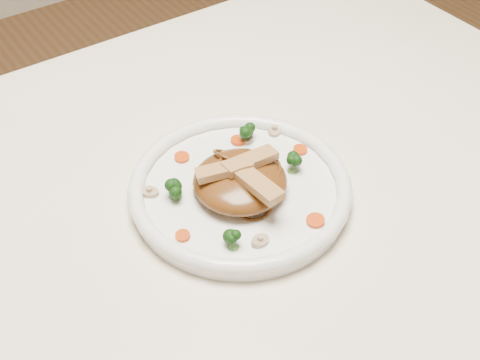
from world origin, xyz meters
TOP-DOWN VIEW (x-y plane):
  - table at (0.00, 0.00)m, footprint 1.20×0.80m
  - plate at (0.02, -0.04)m, footprint 0.30×0.30m
  - noodle_mound at (0.01, -0.05)m, footprint 0.14×0.14m
  - chicken_a at (0.03, -0.05)m, footprint 0.07×0.02m
  - chicken_b at (-0.01, -0.04)m, footprint 0.07×0.04m
  - chicken_c at (0.01, -0.08)m, footprint 0.03×0.08m
  - broccoli_0 at (0.08, 0.03)m, footprint 0.03×0.03m
  - broccoli_1 at (-0.06, -0.01)m, footprint 0.04×0.04m
  - broccoli_2 at (-0.05, -0.12)m, footprint 0.03×0.03m
  - broccoli_3 at (0.09, -0.06)m, footprint 0.03×0.03m
  - carrot_0 at (0.07, 0.03)m, footprint 0.02×0.02m
  - carrot_1 at (-0.09, -0.07)m, footprint 0.02×0.02m
  - carrot_2 at (0.12, -0.03)m, footprint 0.02×0.02m
  - carrot_3 at (-0.02, 0.05)m, footprint 0.02×0.02m
  - carrot_4 at (0.06, -0.14)m, footprint 0.03×0.03m
  - mushroom_0 at (-0.02, -0.13)m, footprint 0.03×0.03m
  - mushroom_1 at (0.12, 0.02)m, footprint 0.04×0.04m
  - mushroom_2 at (-0.08, 0.01)m, footprint 0.03×0.03m
  - mushroom_3 at (0.08, 0.03)m, footprint 0.02×0.02m

SIDE VIEW (x-z plane):
  - table at x=0.00m, z-range 0.28..1.03m
  - plate at x=0.02m, z-range 0.75..0.77m
  - carrot_0 at x=0.07m, z-range 0.77..0.77m
  - carrot_1 at x=-0.09m, z-range 0.77..0.77m
  - carrot_2 at x=0.12m, z-range 0.77..0.77m
  - carrot_3 at x=-0.02m, z-range 0.77..0.77m
  - carrot_4 at x=0.06m, z-range 0.77..0.77m
  - mushroom_0 at x=-0.02m, z-range 0.77..0.77m
  - mushroom_1 at x=0.12m, z-range 0.77..0.77m
  - mushroom_2 at x=-0.08m, z-range 0.77..0.77m
  - mushroom_3 at x=0.08m, z-range 0.77..0.77m
  - broccoli_3 at x=0.09m, z-range 0.77..0.79m
  - broccoli_2 at x=-0.05m, z-range 0.77..0.79m
  - broccoli_0 at x=0.08m, z-range 0.77..0.80m
  - broccoli_1 at x=-0.06m, z-range 0.77..0.80m
  - noodle_mound at x=0.01m, z-range 0.76..0.80m
  - chicken_b at x=-0.01m, z-range 0.80..0.81m
  - chicken_a at x=0.03m, z-range 0.80..0.81m
  - chicken_c at x=0.01m, z-range 0.80..0.81m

